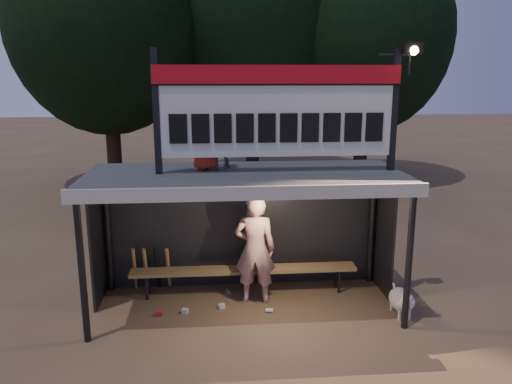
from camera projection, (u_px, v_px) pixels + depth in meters
ground at (246, 307)px, 8.42m from camera, size 80.00×80.00×0.00m
player at (255, 249)px, 8.43m from camera, size 0.74×0.53×1.90m
child_a at (213, 133)px, 8.06m from camera, size 0.73×0.71×1.18m
child_b at (205, 139)px, 7.96m from camera, size 0.52×0.36×1.02m
dugout_shelter at (245, 198)px, 8.23m from camera, size 5.10×2.08×2.32m
scoreboard_assembly at (281, 108)px, 7.69m from camera, size 4.10×0.27×1.99m
bench at (244, 271)px, 8.85m from camera, size 4.00×0.35×0.48m
tree_left at (106, 22)px, 16.52m from camera, size 6.46×6.46×9.27m
tree_mid at (252, 9)px, 18.23m from camera, size 7.22×7.22×10.36m
tree_right at (366, 35)px, 17.81m from camera, size 6.08×6.08×8.72m
dog at (402, 300)px, 8.03m from camera, size 0.36×0.81×0.49m
bats at (151, 268)px, 8.98m from camera, size 0.67×0.35×0.84m
litter at (201, 304)px, 8.44m from camera, size 2.20×0.92×0.08m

